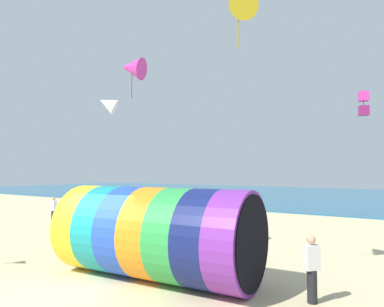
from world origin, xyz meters
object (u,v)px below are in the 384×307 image
at_px(giant_inflatable_tube, 157,233).
at_px(bystander_near_water, 78,206).
at_px(kite_white_delta, 108,104).
at_px(kite_magenta_delta, 132,68).
at_px(kite_yellow_delta, 238,7).
at_px(kite_handler, 312,268).
at_px(bystander_mid_beach, 53,210).
at_px(kite_magenta_box, 364,103).

distance_m(giant_inflatable_tube, bystander_near_water, 14.05).
xyz_separation_m(kite_white_delta, kite_magenta_delta, (5.45, -3.88, 0.18)).
height_order(kite_magenta_delta, bystander_near_water, kite_magenta_delta).
height_order(kite_yellow_delta, bystander_near_water, kite_yellow_delta).
distance_m(kite_handler, kite_magenta_delta, 9.53).
bearing_deg(kite_yellow_delta, bystander_near_water, 158.01).
bearing_deg(bystander_mid_beach, kite_handler, -15.01).
distance_m(kite_yellow_delta, bystander_near_water, 17.18).
bearing_deg(kite_handler, bystander_near_water, 159.05).
xyz_separation_m(bystander_near_water, bystander_mid_beach, (0.17, -1.95, -0.05)).
bearing_deg(kite_magenta_delta, bystander_near_water, 151.25).
height_order(giant_inflatable_tube, bystander_near_water, giant_inflatable_tube).
xyz_separation_m(giant_inflatable_tube, kite_white_delta, (-8.05, 5.54, 5.69)).
xyz_separation_m(kite_yellow_delta, kite_magenta_delta, (-4.81, 0.55, -0.92)).
bearing_deg(bystander_near_water, giant_inflatable_tube, -29.58).
bearing_deg(bystander_near_water, bystander_mid_beach, -85.08).
relative_size(kite_handler, kite_magenta_box, 1.22).
bearing_deg(kite_yellow_delta, kite_magenta_box, 77.87).
height_order(kite_handler, kite_magenta_delta, kite_magenta_delta).
distance_m(kite_yellow_delta, kite_magenta_delta, 4.93).
xyz_separation_m(giant_inflatable_tube, kite_magenta_box, (4.46, 11.59, 5.37)).
height_order(kite_handler, bystander_mid_beach, kite_handler).
bearing_deg(kite_handler, kite_magenta_delta, 171.22).
bearing_deg(bystander_mid_beach, kite_yellow_delta, -15.22).
distance_m(kite_white_delta, kite_magenta_delta, 6.69).
xyz_separation_m(giant_inflatable_tube, bystander_near_water, (-12.21, 6.93, -0.49)).
height_order(bystander_near_water, bystander_mid_beach, bystander_near_water).
distance_m(kite_magenta_box, kite_white_delta, 13.91).
bearing_deg(kite_white_delta, kite_handler, -21.74).
bearing_deg(bystander_near_water, kite_white_delta, -18.53).
bearing_deg(kite_white_delta, bystander_near_water, 161.47).
relative_size(kite_white_delta, bystander_mid_beach, 1.17).
height_order(kite_magenta_delta, bystander_mid_beach, kite_magenta_delta).
bearing_deg(giant_inflatable_tube, kite_white_delta, 145.49).
bearing_deg(bystander_near_water, kite_handler, -20.95).
height_order(kite_magenta_box, kite_magenta_delta, kite_magenta_delta).
bearing_deg(kite_magenta_delta, kite_white_delta, 144.57).
relative_size(giant_inflatable_tube, kite_magenta_box, 4.67).
relative_size(kite_magenta_box, bystander_mid_beach, 0.84).
height_order(kite_white_delta, bystander_mid_beach, kite_white_delta).
height_order(kite_magenta_box, kite_white_delta, kite_white_delta).
bearing_deg(bystander_near_water, kite_magenta_delta, -28.75).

